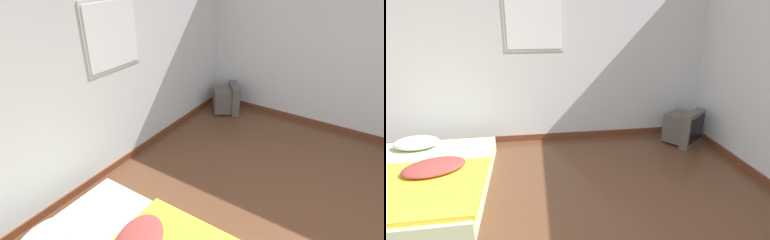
# 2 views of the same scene
# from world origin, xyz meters

# --- Properties ---
(wall_back) EXTENTS (8.03, 0.08, 2.60)m
(wall_back) POSITION_xyz_m (0.00, 2.98, 1.29)
(wall_back) COLOR silver
(wall_back) RESTS_ON ground_plane
(mattress_bed) EXTENTS (1.38, 1.80, 0.35)m
(mattress_bed) POSITION_xyz_m (-0.84, 1.75, 0.13)
(mattress_bed) COLOR beige
(mattress_bed) RESTS_ON ground_plane
(crt_tv) EXTENTS (0.60, 0.59, 0.49)m
(crt_tv) POSITION_xyz_m (2.44, 2.52, 0.23)
(crt_tv) COLOR #56514C
(crt_tv) RESTS_ON ground_plane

